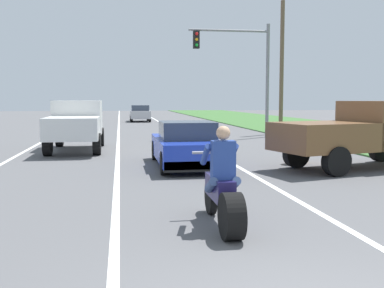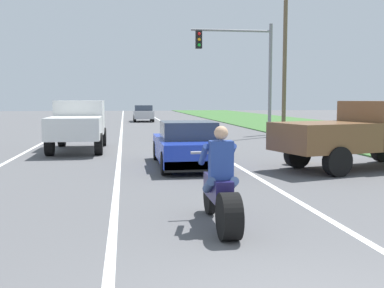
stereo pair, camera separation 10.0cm
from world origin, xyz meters
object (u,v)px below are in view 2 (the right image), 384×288
traffic_light_mast_near (246,62)px  construction_barrel_nearest (299,148)px  sports_car_blue (187,146)px  distant_car_far_ahead (143,113)px  pickup_truck_right_shoulder_brown (362,131)px  motorcycle_with_rider (221,191)px  pickup_truck_left_lane_white (78,123)px

traffic_light_mast_near → construction_barrel_nearest: (-0.93, -10.08, -3.48)m
sports_car_blue → distant_car_far_ahead: 28.86m
pickup_truck_right_shoulder_brown → sports_car_blue: bearing=166.8°
pickup_truck_right_shoulder_brown → distant_car_far_ahead: size_ratio=1.29×
distant_car_far_ahead → motorcycle_with_rider: bearing=-90.4°
sports_car_blue → construction_barrel_nearest: 3.60m
pickup_truck_left_lane_white → pickup_truck_right_shoulder_brown: 10.64m
pickup_truck_left_lane_white → distant_car_far_ahead: (3.54, 23.88, -0.33)m
sports_car_blue → distant_car_far_ahead: (-0.15, 28.85, 0.14)m
pickup_truck_left_lane_white → sports_car_blue: bearing=-53.4°
construction_barrel_nearest → motorcycle_with_rider: bearing=-120.0°
motorcycle_with_rider → sports_car_blue: motorcycle_with_rider is taller
sports_car_blue → distant_car_far_ahead: size_ratio=1.08×
motorcycle_with_rider → distant_car_far_ahead: (0.25, 35.66, 0.18)m
traffic_light_mast_near → construction_barrel_nearest: 10.70m
motorcycle_with_rider → pickup_truck_right_shoulder_brown: size_ratio=0.43×
motorcycle_with_rider → distant_car_far_ahead: motorcycle_with_rider is taller
traffic_light_mast_near → pickup_truck_right_shoulder_brown: bearing=-87.7°
motorcycle_with_rider → construction_barrel_nearest: 7.98m
motorcycle_with_rider → distant_car_far_ahead: size_ratio=0.55×
sports_car_blue → traffic_light_mast_near: size_ratio=0.72×
sports_car_blue → motorcycle_with_rider: bearing=-93.4°
pickup_truck_left_lane_white → traffic_light_mast_near: 10.14m
traffic_light_mast_near → sports_car_blue: bearing=-114.0°
motorcycle_with_rider → traffic_light_mast_near: 18.01m
motorcycle_with_rider → sports_car_blue: 6.82m
motorcycle_with_rider → construction_barrel_nearest: bearing=60.0°
distant_car_far_ahead → sports_car_blue: bearing=-89.7°
sports_car_blue → pickup_truck_left_lane_white: pickup_truck_left_lane_white is taller
motorcycle_with_rider → pickup_truck_left_lane_white: 12.25m
construction_barrel_nearest → pickup_truck_left_lane_white: bearing=146.2°
sports_car_blue → traffic_light_mast_near: bearing=66.0°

